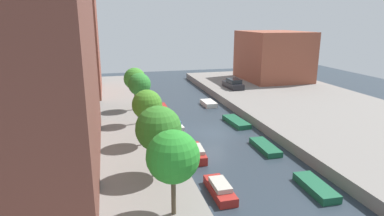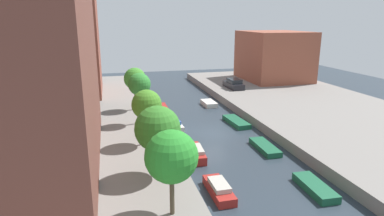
% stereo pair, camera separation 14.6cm
% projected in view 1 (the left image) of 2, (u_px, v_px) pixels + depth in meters
% --- Properties ---
extents(ground_plane, '(84.00, 84.00, 0.00)m').
position_uv_depth(ground_plane, '(213.00, 133.00, 33.62)').
color(ground_plane, '#28333D').
extents(quay_left, '(20.00, 64.00, 1.00)m').
position_uv_depth(quay_left, '(56.00, 142.00, 29.83)').
color(quay_left, gray).
rests_on(quay_left, ground_plane).
extents(quay_right, '(20.00, 64.00, 1.00)m').
position_uv_depth(quay_right, '(339.00, 118.00, 37.14)').
color(quay_right, gray).
rests_on(quay_right, ground_plane).
extents(apartment_block_near, '(12.00, 20.48, 12.55)m').
position_uv_depth(apartment_block_near, '(0.00, 82.00, 21.70)').
color(apartment_block_near, brown).
rests_on(apartment_block_near, quay_left).
extents(low_block_right, '(10.00, 11.64, 8.27)m').
position_uv_depth(low_block_right, '(273.00, 56.00, 56.88)').
color(low_block_right, brown).
rests_on(low_block_right, quay_right).
extents(street_tree_0, '(2.85, 2.85, 4.80)m').
position_uv_depth(street_tree_0, '(173.00, 157.00, 17.10)').
color(street_tree_0, '#4E4331').
rests_on(street_tree_0, quay_left).
extents(street_tree_1, '(3.07, 3.07, 4.85)m').
position_uv_depth(street_tree_1, '(158.00, 129.00, 21.61)').
color(street_tree_1, brown).
rests_on(street_tree_1, quay_left).
extents(street_tree_2, '(2.52, 2.52, 4.70)m').
position_uv_depth(street_tree_2, '(147.00, 105.00, 27.17)').
color(street_tree_2, brown).
rests_on(street_tree_2, quay_left).
extents(street_tree_3, '(2.26, 2.26, 5.17)m').
position_uv_depth(street_tree_3, '(139.00, 85.00, 32.55)').
color(street_tree_3, brown).
rests_on(street_tree_3, quay_left).
extents(street_tree_4, '(2.53, 2.53, 4.92)m').
position_uv_depth(street_tree_4, '(135.00, 79.00, 37.72)').
color(street_tree_4, brown).
rests_on(street_tree_4, quay_left).
extents(parked_car, '(2.00, 4.52, 1.49)m').
position_uv_depth(parked_car, '(233.00, 84.00, 50.37)').
color(parked_car, black).
rests_on(parked_car, quay_right).
extents(moored_boat_left_1, '(1.22, 3.67, 0.90)m').
position_uv_depth(moored_boat_left_1, '(220.00, 189.00, 21.81)').
color(moored_boat_left_1, maroon).
rests_on(moored_boat_left_1, ground_plane).
extents(moored_boat_left_2, '(1.47, 3.85, 0.98)m').
position_uv_depth(moored_boat_left_2, '(196.00, 153.00, 27.61)').
color(moored_boat_left_2, maroon).
rests_on(moored_boat_left_2, ground_plane).
extents(moored_boat_left_3, '(1.50, 4.08, 0.87)m').
position_uv_depth(moored_boat_left_3, '(174.00, 124.00, 35.32)').
color(moored_boat_left_3, beige).
rests_on(moored_boat_left_3, ground_plane).
extents(moored_boat_left_4, '(1.44, 4.01, 0.48)m').
position_uv_depth(moored_boat_left_4, '(162.00, 108.00, 42.07)').
color(moored_boat_left_4, maroon).
rests_on(moored_boat_left_4, ground_plane).
extents(moored_boat_right_1, '(1.53, 3.84, 0.53)m').
position_uv_depth(moored_boat_right_1, '(316.00, 187.00, 22.28)').
color(moored_boat_right_1, '#195638').
rests_on(moored_boat_right_1, ground_plane).
extents(moored_boat_right_2, '(1.47, 4.05, 0.49)m').
position_uv_depth(moored_boat_right_2, '(265.00, 147.00, 29.31)').
color(moored_boat_right_2, '#195638').
rests_on(moored_boat_right_2, ground_plane).
extents(moored_boat_right_3, '(1.77, 4.48, 0.52)m').
position_uv_depth(moored_boat_right_3, '(236.00, 122.00, 36.45)').
color(moored_boat_right_3, '#195638').
rests_on(moored_boat_right_3, ground_plane).
extents(moored_boat_right_4, '(1.59, 3.11, 0.59)m').
position_uv_depth(moored_boat_right_4, '(209.00, 103.00, 44.18)').
color(moored_boat_right_4, beige).
rests_on(moored_boat_right_4, ground_plane).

